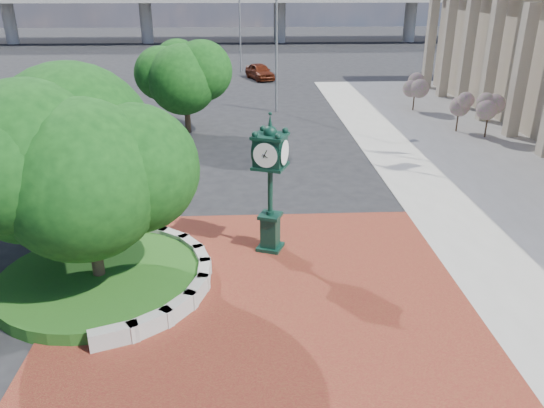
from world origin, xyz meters
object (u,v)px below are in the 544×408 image
at_px(post_clock, 270,179).
at_px(parked_car, 260,71).
at_px(street_lamp_near, 279,37).
at_px(street_lamp_far, 242,16).

height_order(post_clock, parked_car, post_clock).
height_order(post_clock, street_lamp_near, street_lamp_near).
xyz_separation_m(post_clock, street_lamp_far, (-0.96, 39.24, 2.82)).
xyz_separation_m(parked_car, street_lamp_far, (-1.63, 4.37, 4.72)).
relative_size(street_lamp_near, street_lamp_far, 0.94).
bearing_deg(post_clock, street_lamp_near, 85.61).
distance_m(post_clock, street_lamp_near, 21.48).
xyz_separation_m(post_clock, street_lamp_near, (1.63, 21.27, 2.48)).
bearing_deg(parked_car, street_lamp_far, 91.32).
bearing_deg(street_lamp_far, parked_car, -69.61).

